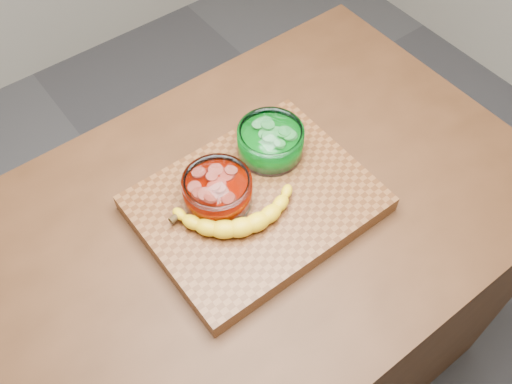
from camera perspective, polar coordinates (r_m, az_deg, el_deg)
ground at (r=1.97m, az=0.00°, el=-16.62°), size 3.50×3.50×0.00m
counter at (r=1.56m, az=0.00°, el=-11.11°), size 1.20×0.80×0.90m
cutting_board at (r=1.15m, az=0.00°, el=-1.17°), size 0.45×0.35×0.04m
bowl_red at (r=1.10m, az=-3.87°, el=0.15°), size 0.14×0.14×0.06m
bowl_green at (r=1.18m, az=1.45°, el=5.06°), size 0.14×0.14×0.06m
banana at (r=1.10m, az=-1.88°, el=-1.44°), size 0.26×0.17×0.04m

